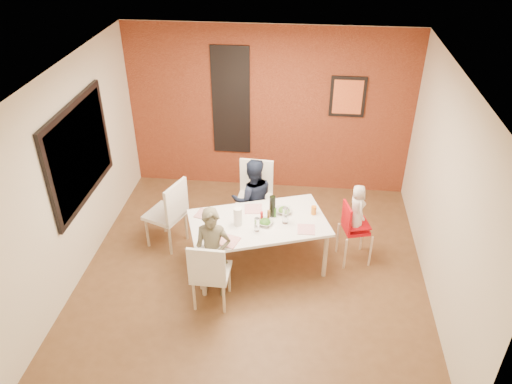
# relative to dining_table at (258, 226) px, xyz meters

# --- Properties ---
(ground) EXTENTS (4.50, 4.50, 0.00)m
(ground) POSITION_rel_dining_table_xyz_m (-0.05, -0.11, -0.66)
(ground) COLOR brown
(ground) RESTS_ON ground
(ceiling) EXTENTS (4.50, 4.50, 0.02)m
(ceiling) POSITION_rel_dining_table_xyz_m (-0.05, -0.11, 2.04)
(ceiling) COLOR white
(ceiling) RESTS_ON wall_back
(wall_back) EXTENTS (4.50, 0.02, 2.70)m
(wall_back) POSITION_rel_dining_table_xyz_m (-0.05, 2.14, 0.69)
(wall_back) COLOR beige
(wall_back) RESTS_ON ground
(wall_front) EXTENTS (4.50, 0.02, 2.70)m
(wall_front) POSITION_rel_dining_table_xyz_m (-0.05, -2.36, 0.69)
(wall_front) COLOR beige
(wall_front) RESTS_ON ground
(wall_left) EXTENTS (0.02, 4.50, 2.70)m
(wall_left) POSITION_rel_dining_table_xyz_m (-2.30, -0.11, 0.69)
(wall_left) COLOR beige
(wall_left) RESTS_ON ground
(wall_right) EXTENTS (0.02, 4.50, 2.70)m
(wall_right) POSITION_rel_dining_table_xyz_m (2.20, -0.11, 0.69)
(wall_right) COLOR beige
(wall_right) RESTS_ON ground
(brick_accent_wall) EXTENTS (4.50, 0.02, 2.70)m
(brick_accent_wall) POSITION_rel_dining_table_xyz_m (-0.05, 2.12, 0.69)
(brick_accent_wall) COLOR maroon
(brick_accent_wall) RESTS_ON ground
(picture_window_frame) EXTENTS (0.05, 1.70, 1.30)m
(picture_window_frame) POSITION_rel_dining_table_xyz_m (-2.27, 0.09, 0.89)
(picture_window_frame) COLOR black
(picture_window_frame) RESTS_ON wall_left
(picture_window_pane) EXTENTS (0.02, 1.55, 1.15)m
(picture_window_pane) POSITION_rel_dining_table_xyz_m (-2.26, 0.09, 0.89)
(picture_window_pane) COLOR black
(picture_window_pane) RESTS_ON wall_left
(glassblock_strip) EXTENTS (0.55, 0.03, 1.70)m
(glassblock_strip) POSITION_rel_dining_table_xyz_m (-0.65, 2.11, 0.84)
(glassblock_strip) COLOR silver
(glassblock_strip) RESTS_ON wall_back
(glassblock_surround) EXTENTS (0.60, 0.03, 1.76)m
(glassblock_surround) POSITION_rel_dining_table_xyz_m (-0.65, 2.10, 0.84)
(glassblock_surround) COLOR black
(glassblock_surround) RESTS_ON wall_back
(art_print_frame) EXTENTS (0.54, 0.03, 0.64)m
(art_print_frame) POSITION_rel_dining_table_xyz_m (1.15, 2.10, 0.99)
(art_print_frame) COLOR black
(art_print_frame) RESTS_ON wall_back
(art_print_canvas) EXTENTS (0.44, 0.01, 0.54)m
(art_print_canvas) POSITION_rel_dining_table_xyz_m (1.15, 2.09, 0.99)
(art_print_canvas) COLOR orange
(art_print_canvas) RESTS_ON wall_back
(dining_table) EXTENTS (1.96, 1.48, 0.72)m
(dining_table) POSITION_rel_dining_table_xyz_m (0.00, 0.00, 0.00)
(dining_table) COLOR white
(dining_table) RESTS_ON ground
(chair_near) EXTENTS (0.45, 0.45, 0.96)m
(chair_near) POSITION_rel_dining_table_xyz_m (-0.50, -0.81, -0.13)
(chair_near) COLOR white
(chair_near) RESTS_ON ground
(chair_far) EXTENTS (0.52, 0.52, 1.05)m
(chair_far) POSITION_rel_dining_table_xyz_m (-0.14, 0.92, -0.07)
(chair_far) COLOR white
(chair_far) RESTS_ON ground
(chair_left) EXTENTS (0.62, 0.62, 1.03)m
(chair_left) POSITION_rel_dining_table_xyz_m (-1.26, 0.33, -0.08)
(chair_left) COLOR white
(chair_left) RESTS_ON ground
(high_chair) EXTENTS (0.46, 0.46, 0.90)m
(high_chair) POSITION_rel_dining_table_xyz_m (1.24, 0.26, -0.12)
(high_chair) COLOR red
(high_chair) RESTS_ON ground
(child_near) EXTENTS (0.46, 0.31, 1.24)m
(child_near) POSITION_rel_dining_table_xyz_m (-0.50, -0.57, -0.04)
(child_near) COLOR brown
(child_near) RESTS_ON ground
(child_far) EXTENTS (0.70, 0.61, 1.25)m
(child_far) POSITION_rel_dining_table_xyz_m (-0.15, 0.67, -0.04)
(child_far) COLOR #151C30
(child_far) RESTS_ON ground
(toddler) EXTENTS (0.30, 0.37, 0.64)m
(toddler) POSITION_rel_dining_table_xyz_m (1.26, 0.28, 0.19)
(toddler) COLOR silver
(toddler) RESTS_ON high_chair
(plate_near_left) EXTENTS (0.30, 0.30, 0.01)m
(plate_near_left) POSITION_rel_dining_table_xyz_m (-0.32, -0.45, 0.07)
(plate_near_left) COLOR white
(plate_near_left) RESTS_ON dining_table
(plate_far_mid) EXTENTS (0.26, 0.26, 0.01)m
(plate_far_mid) POSITION_rel_dining_table_xyz_m (-0.10, 0.28, 0.07)
(plate_far_mid) COLOR white
(plate_far_mid) RESTS_ON dining_table
(plate_near_right) EXTENTS (0.22, 0.22, 0.01)m
(plate_near_right) POSITION_rel_dining_table_xyz_m (0.61, -0.11, 0.07)
(plate_near_right) COLOR white
(plate_near_right) RESTS_ON dining_table
(plate_far_left) EXTENTS (0.27, 0.27, 0.01)m
(plate_far_left) POSITION_rel_dining_table_xyz_m (-0.72, 0.08, 0.07)
(plate_far_left) COLOR silver
(plate_far_left) RESTS_ON dining_table
(salad_bowl_a) EXTENTS (0.26, 0.26, 0.05)m
(salad_bowl_a) POSITION_rel_dining_table_xyz_m (0.09, -0.04, 0.09)
(salad_bowl_a) COLOR white
(salad_bowl_a) RESTS_ON dining_table
(salad_bowl_b) EXTENTS (0.23, 0.23, 0.05)m
(salad_bowl_b) POSITION_rel_dining_table_xyz_m (0.31, 0.25, 0.09)
(salad_bowl_b) COLOR silver
(salad_bowl_b) RESTS_ON dining_table
(wine_bottle) EXTENTS (0.08, 0.08, 0.30)m
(wine_bottle) POSITION_rel_dining_table_xyz_m (0.17, 0.15, 0.21)
(wine_bottle) COLOR black
(wine_bottle) RESTS_ON dining_table
(wine_glass_a) EXTENTS (0.07, 0.07, 0.19)m
(wine_glass_a) POSITION_rel_dining_table_xyz_m (0.00, -0.20, 0.16)
(wine_glass_a) COLOR white
(wine_glass_a) RESTS_ON dining_table
(wine_glass_b) EXTENTS (0.08, 0.08, 0.22)m
(wine_glass_b) POSITION_rel_dining_table_xyz_m (0.34, 0.01, 0.18)
(wine_glass_b) COLOR white
(wine_glass_b) RESTS_ON dining_table
(paper_towel_roll) EXTENTS (0.11, 0.11, 0.25)m
(paper_towel_roll) POSITION_rel_dining_table_xyz_m (-0.25, -0.09, 0.19)
(paper_towel_roll) COLOR white
(paper_towel_roll) RESTS_ON dining_table
(condiment_red) EXTENTS (0.04, 0.04, 0.14)m
(condiment_red) POSITION_rel_dining_table_xyz_m (0.04, 0.02, 0.13)
(condiment_red) COLOR red
(condiment_red) RESTS_ON dining_table
(condiment_green) EXTENTS (0.04, 0.04, 0.14)m
(condiment_green) POSITION_rel_dining_table_xyz_m (0.20, 0.13, 0.13)
(condiment_green) COLOR #367326
(condiment_green) RESTS_ON dining_table
(condiment_brown) EXTENTS (0.04, 0.04, 0.15)m
(condiment_brown) POSITION_rel_dining_table_xyz_m (0.13, 0.05, 0.14)
(condiment_brown) COLOR brown
(condiment_brown) RESTS_ON dining_table
(sippy_cup) EXTENTS (0.07, 0.07, 0.12)m
(sippy_cup) POSITION_rel_dining_table_xyz_m (0.70, 0.25, 0.12)
(sippy_cup) COLOR orange
(sippy_cup) RESTS_ON dining_table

